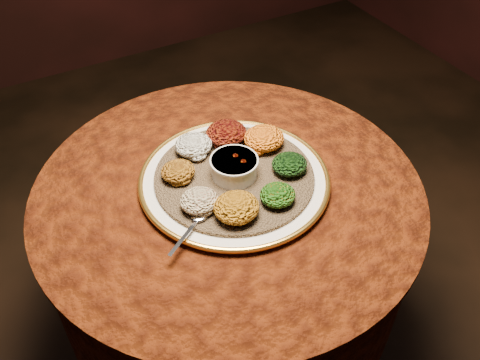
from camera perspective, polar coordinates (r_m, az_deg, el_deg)
table at (r=1.44m, az=-1.19°, el=-5.99°), size 0.96×0.96×0.73m
platter at (r=1.31m, az=-0.62°, el=0.05°), size 0.58×0.58×0.02m
injera at (r=1.30m, az=-0.62°, el=0.40°), size 0.45×0.45×0.01m
stew_bowl at (r=1.28m, az=-0.63°, el=1.49°), size 0.12×0.12×0.05m
spoon at (r=1.19m, az=-4.61°, el=-4.33°), size 0.13×0.09×0.01m
portion_ayib at (r=1.36m, az=-4.98°, el=3.75°), size 0.10×0.09×0.05m
portion_kitfo at (r=1.39m, az=-1.48°, el=5.05°), size 0.11×0.10×0.05m
portion_tikil at (r=1.37m, az=2.57°, el=4.48°), size 0.10×0.10×0.05m
portion_gomen at (r=1.30m, az=5.29°, el=1.69°), size 0.09×0.08×0.04m
portion_mixveg at (r=1.22m, az=4.03°, el=-1.60°), size 0.08×0.08×0.04m
portion_kik at (r=1.18m, az=-0.38°, el=-2.93°), size 0.10×0.10×0.05m
portion_timatim at (r=1.21m, az=-4.37°, el=-2.21°), size 0.09×0.08×0.04m
portion_shiro at (r=1.29m, az=-6.64°, el=0.93°), size 0.08×0.08×0.04m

